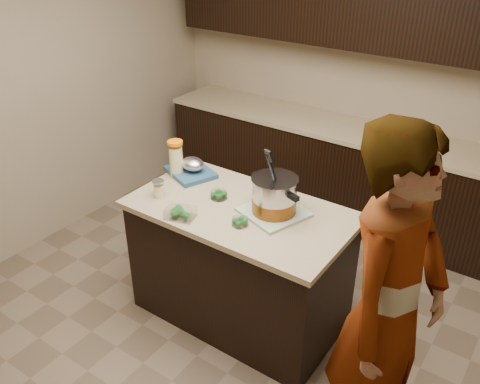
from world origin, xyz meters
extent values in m
plane|color=brown|center=(0.00, 0.00, 0.00)|extent=(4.00, 4.00, 0.00)
cube|color=tan|center=(0.00, 2.00, 1.35)|extent=(4.00, 0.04, 2.70)
cube|color=tan|center=(-2.00, 0.00, 1.35)|extent=(0.04, 4.00, 2.70)
cube|color=black|center=(0.00, 1.70, 0.43)|extent=(3.60, 0.60, 0.86)
cube|color=tan|center=(0.00, 1.70, 0.88)|extent=(3.60, 0.63, 0.04)
cube|color=black|center=(0.00, 1.82, 1.95)|extent=(3.60, 0.35, 0.75)
cube|color=black|center=(0.00, 0.00, 0.43)|extent=(1.40, 0.75, 0.86)
cube|color=tan|center=(0.00, 0.00, 0.88)|extent=(1.46, 0.81, 0.04)
cube|color=#5E895C|center=(0.21, 0.07, 0.91)|extent=(0.46, 0.46, 0.02)
cylinder|color=#B7B7BC|center=(0.21, 0.07, 1.03)|extent=(0.35, 0.35, 0.22)
cylinder|color=brown|center=(0.21, 0.07, 0.96)|extent=(0.35, 0.35, 0.09)
cylinder|color=#B7B7BC|center=(0.21, 0.07, 1.15)|extent=(0.37, 0.37, 0.01)
cube|color=black|center=(0.05, 0.12, 1.10)|extent=(0.08, 0.05, 0.03)
cube|color=black|center=(0.38, 0.01, 1.10)|extent=(0.08, 0.05, 0.03)
cylinder|color=black|center=(0.21, 0.04, 1.21)|extent=(0.06, 0.12, 0.27)
cylinder|color=#F0E493|center=(-0.64, 0.12, 1.01)|extent=(0.12, 0.12, 0.22)
cylinder|color=white|center=(-0.64, 0.12, 1.02)|extent=(0.14, 0.14, 0.25)
cylinder|color=orange|center=(-0.64, 0.12, 1.16)|extent=(0.14, 0.14, 0.02)
cylinder|color=#F0E493|center=(-0.53, -0.19, 0.94)|extent=(0.09, 0.09, 0.09)
cylinder|color=white|center=(-0.53, -0.19, 0.96)|extent=(0.10, 0.10, 0.11)
cylinder|color=silver|center=(-0.53, -0.19, 1.02)|extent=(0.10, 0.10, 0.02)
cylinder|color=silver|center=(-0.19, 0.03, 0.93)|extent=(0.15, 0.15, 0.05)
cylinder|color=silver|center=(0.12, -0.17, 0.92)|extent=(0.11, 0.11, 0.05)
cube|color=silver|center=(-0.24, -0.31, 0.93)|extent=(0.21, 0.17, 0.06)
cube|color=navy|center=(-0.57, 0.19, 0.92)|extent=(0.42, 0.38, 0.03)
ellipsoid|color=silver|center=(-0.55, 0.19, 0.98)|extent=(0.18, 0.14, 0.10)
imported|color=gray|center=(1.16, -0.45, 0.95)|extent=(0.55, 0.75, 1.91)
camera|label=1|loc=(1.61, -2.31, 2.60)|focal=38.00mm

